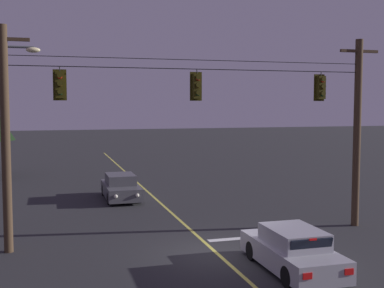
{
  "coord_description": "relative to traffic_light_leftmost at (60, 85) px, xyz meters",
  "views": [
    {
      "loc": [
        -5.59,
        -16.23,
        5.26
      ],
      "look_at": [
        0.0,
        3.27,
        3.65
      ],
      "focal_mm": 46.32,
      "sensor_mm": 36.0,
      "label": 1
    }
  ],
  "objects": [
    {
      "name": "traffic_light_left_inner",
      "position": [
        5.14,
        0.0,
        0.0
      ],
      "size": [
        0.48,
        0.41,
        1.22
      ],
      "color": "black"
    },
    {
      "name": "signal_span_assembly",
      "position": [
        5.23,
        0.02,
        -1.82
      ],
      "size": [
        16.04,
        0.32,
        8.04
      ],
      "color": "#423021",
      "rests_on": "ground"
    },
    {
      "name": "stop_bar_paint",
      "position": [
        7.13,
        -0.58,
        -5.98
      ],
      "size": [
        3.4,
        0.36,
        0.01
      ],
      "primitive_type": "cube",
      "color": "silver",
      "rests_on": "ground"
    },
    {
      "name": "car_oncoming_lead",
      "position": [
        3.35,
        8.91,
        -5.34
      ],
      "size": [
        1.8,
        4.42,
        1.39
      ],
      "color": "#4C4C51",
      "rests_on": "ground"
    },
    {
      "name": "traffic_light_centre",
      "position": [
        10.55,
        0.0,
        0.0
      ],
      "size": [
        0.48,
        0.41,
        1.22
      ],
      "color": "black"
    },
    {
      "name": "lane_centre_stripe",
      "position": [
        5.23,
        6.02,
        -5.98
      ],
      "size": [
        0.14,
        60.0,
        0.01
      ],
      "primitive_type": "cube",
      "color": "#D1C64C",
      "rests_on": "ground"
    },
    {
      "name": "ground_plane",
      "position": [
        5.23,
        -2.25,
        -5.98
      ],
      "size": [
        180.0,
        180.0,
        0.0
      ],
      "primitive_type": "plane",
      "color": "#28282B"
    },
    {
      "name": "traffic_light_leftmost",
      "position": [
        0.0,
        0.0,
        0.0
      ],
      "size": [
        0.48,
        0.41,
        1.22
      ],
      "color": "black"
    },
    {
      "name": "car_waiting_near_lane",
      "position": [
        6.93,
        -4.59,
        -5.34
      ],
      "size": [
        1.8,
        4.33,
        1.39
      ],
      "color": "#A5A5AD",
      "rests_on": "ground"
    }
  ]
}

